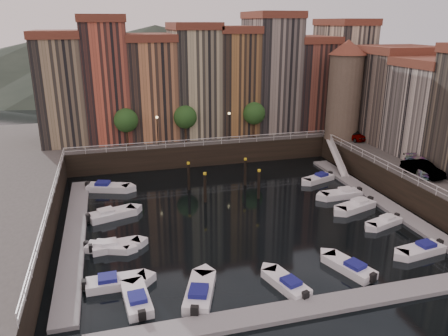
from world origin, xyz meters
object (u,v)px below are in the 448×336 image
object	(u,v)px
corner_tower	(345,89)
car_a	(352,135)
car_b	(423,170)
gangway	(337,156)
boat_left_1	(107,247)
boat_left_2	(115,246)
car_c	(421,167)
mooring_pilings	(225,180)
boat_left_0	(115,282)

from	to	relation	value
corner_tower	car_a	xyz separation A→B (m)	(1.10, -1.34, -6.43)
car_a	car_b	world-z (taller)	car_b
gangway	car_b	xyz separation A→B (m)	(3.24, -12.53, 1.88)
gangway	boat_left_1	distance (m)	33.81
boat_left_2	car_c	world-z (taller)	car_c
mooring_pilings	car_b	distance (m)	21.82
corner_tower	gangway	world-z (taller)	corner_tower
gangway	car_c	bearing A→B (deg)	-72.63
boat_left_1	boat_left_2	bearing A→B (deg)	24.38
gangway	boat_left_0	world-z (taller)	gangway
car_c	mooring_pilings	bearing A→B (deg)	173.57
gangway	mooring_pilings	size ratio (longest dim) A/B	1.11
mooring_pilings	car_a	bearing A→B (deg)	20.17
car_a	corner_tower	bearing A→B (deg)	117.59
corner_tower	car_c	bearing A→B (deg)	-87.27
corner_tower	gangway	distance (m)	9.86
car_b	car_a	bearing A→B (deg)	77.32
corner_tower	boat_left_1	world-z (taller)	corner_tower
corner_tower	mooring_pilings	bearing A→B (deg)	-155.53
mooring_pilings	car_b	size ratio (longest dim) A/B	1.54
gangway	boat_left_2	world-z (taller)	gangway
corner_tower	boat_left_1	xyz separation A→B (m)	(-33.28, -19.26, -9.88)
boat_left_2	boat_left_1	bearing A→B (deg)	178.36
boat_left_0	car_c	bearing A→B (deg)	14.09
boat_left_2	car_b	xyz separation A→B (m)	(32.96, 2.19, 3.46)
boat_left_0	boat_left_1	size ratio (longest dim) A/B	1.12
boat_left_1	car_a	size ratio (longest dim) A/B	0.93
corner_tower	boat_left_1	distance (m)	39.70
boat_left_1	car_b	distance (m)	33.87
gangway	car_a	bearing A→B (deg)	38.32
car_a	car_b	size ratio (longest dim) A/B	0.92
corner_tower	car_a	size ratio (longest dim) A/B	3.07
car_b	gangway	bearing A→B (deg)	94.59
boat_left_2	car_a	xyz separation A→B (m)	(33.72, 17.88, 3.43)
mooring_pilings	car_a	distance (m)	22.41
boat_left_1	boat_left_0	bearing A→B (deg)	-64.72
boat_left_2	corner_tower	bearing A→B (deg)	25.21
car_a	car_b	distance (m)	15.71
car_b	mooring_pilings	bearing A→B (deg)	148.48
corner_tower	car_b	bearing A→B (deg)	-88.86
gangway	boat_left_1	xyz separation A→B (m)	(-30.38, -14.76, -1.60)
boat_left_0	boat_left_1	bearing A→B (deg)	93.93
boat_left_0	car_b	xyz separation A→B (m)	(33.16, 8.03, 3.44)
boat_left_0	boat_left_2	distance (m)	5.85
boat_left_2	car_c	distance (m)	33.71
mooring_pilings	car_b	bearing A→B (deg)	-21.61
mooring_pilings	boat_left_0	bearing A→B (deg)	-128.99
boat_left_2	car_a	size ratio (longest dim) A/B	0.99
boat_left_2	car_a	distance (m)	38.32
boat_left_0	car_c	size ratio (longest dim) A/B	0.86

